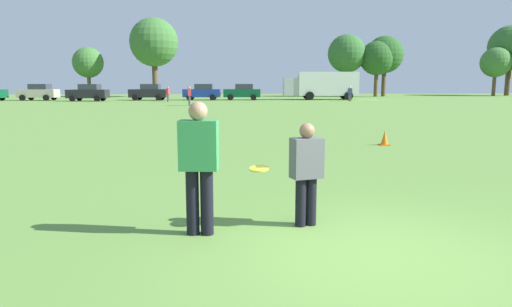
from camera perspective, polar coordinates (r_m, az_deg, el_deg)
The scene contains 21 objects.
ground_plane at distance 5.77m, azimuth 14.21°, elevation -12.14°, with size 149.73×149.73×0.00m, color #608C3D.
player_thrower at distance 6.15m, azimuth -7.04°, elevation -0.89°, with size 0.53×0.34×1.79m.
player_defender at distance 6.56m, azimuth 6.23°, elevation -1.89°, with size 0.48×0.36×1.47m.
frisbee at distance 6.40m, azimuth 0.39°, elevation -1.86°, with size 0.27×0.27×0.08m.
traffic_cone at distance 15.63m, azimuth 15.54°, elevation 1.84°, with size 0.32×0.32×0.48m.
parked_car_mid_left at distance 57.62m, azimuth -25.18°, elevation 6.86°, with size 4.31×2.42×1.82m.
parked_car_center at distance 53.40m, azimuth -19.94°, elevation 7.07°, with size 4.31×2.42×1.82m.
parked_car_mid_right at distance 54.04m, azimuth -13.02°, elevation 7.39°, with size 4.31×2.42×1.82m.
parked_car_near_right at distance 53.69m, azimuth -6.62°, elevation 7.54°, with size 4.31×2.42×1.82m.
parked_car_far_right at distance 53.56m, azimuth -1.67°, elevation 7.60°, with size 4.31×2.42×1.82m.
box_truck at distance 54.76m, azimuth 8.14°, elevation 8.40°, with size 8.64×3.36×3.18m.
bystander_sideline_watcher at distance 51.18m, azimuth 11.48°, elevation 7.34°, with size 0.44×0.27×1.58m.
bystander_far_jogger at distance 40.93m, azimuth -8.20°, elevation 7.15°, with size 0.33×0.49×1.65m.
bystander_field_marshal at distance 49.39m, azimuth -10.76°, elevation 7.30°, with size 0.42×0.49×1.56m.
tree_west_oak at distance 68.90m, azimuth -19.96°, elevation 10.46°, with size 4.18×4.18×6.79m.
tree_west_maple at distance 66.37m, azimuth -12.44°, elevation 13.19°, with size 6.58×6.58×10.70m.
tree_center_elm at distance 67.72m, azimuth 11.11°, elevation 11.94°, with size 5.33×5.33×8.66m.
tree_east_birch at distance 68.27m, azimuth 14.65°, elevation 11.26°, with size 4.76×4.76×7.73m.
tree_east_oak at distance 69.53m, azimuth 15.56°, elevation 11.62°, with size 5.23×5.23×8.50m.
tree_far_east_pine at distance 77.69m, azimuth 27.40°, elevation 9.90°, with size 4.35×4.35×7.07m.
tree_far_west_pine at distance 81.15m, azimuth 28.82°, elevation 11.38°, with size 6.45×6.45×10.48m.
Camera 1 is at (-1.75, -5.10, 2.03)m, focal length 32.52 mm.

